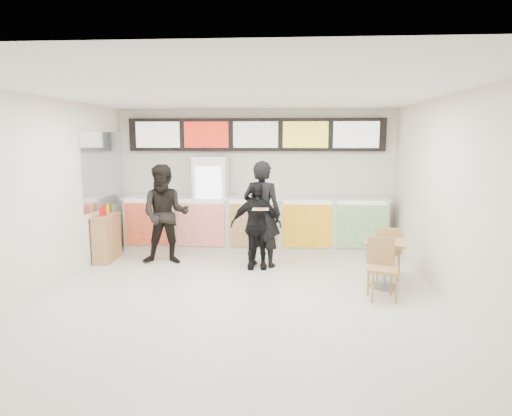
# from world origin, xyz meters

# --- Properties ---
(floor) EXTENTS (7.00, 7.00, 0.00)m
(floor) POSITION_xyz_m (0.00, 0.00, 0.00)
(floor) COLOR beige
(floor) RESTS_ON ground
(ceiling) EXTENTS (7.00, 7.00, 0.00)m
(ceiling) POSITION_xyz_m (0.00, 0.00, 3.00)
(ceiling) COLOR white
(ceiling) RESTS_ON wall_back
(wall_back) EXTENTS (6.00, 0.00, 6.00)m
(wall_back) POSITION_xyz_m (0.00, 3.50, 1.50)
(wall_back) COLOR silver
(wall_back) RESTS_ON floor
(wall_left) EXTENTS (0.00, 7.00, 7.00)m
(wall_left) POSITION_xyz_m (-3.00, 0.00, 1.50)
(wall_left) COLOR silver
(wall_left) RESTS_ON floor
(wall_right) EXTENTS (0.00, 7.00, 7.00)m
(wall_right) POSITION_xyz_m (3.00, 0.00, 1.50)
(wall_right) COLOR silver
(wall_right) RESTS_ON floor
(service_counter) EXTENTS (5.56, 0.77, 1.14)m
(service_counter) POSITION_xyz_m (0.00, 3.09, 0.57)
(service_counter) COLOR silver
(service_counter) RESTS_ON floor
(menu_board) EXTENTS (5.50, 0.14, 0.70)m
(menu_board) POSITION_xyz_m (0.00, 3.41, 2.45)
(menu_board) COLOR black
(menu_board) RESTS_ON wall_back
(drinks_fridge) EXTENTS (0.70, 0.67, 2.00)m
(drinks_fridge) POSITION_xyz_m (-0.93, 3.11, 1.00)
(drinks_fridge) COLOR white
(drinks_fridge) RESTS_ON floor
(mirror_panel) EXTENTS (0.01, 2.00, 1.50)m
(mirror_panel) POSITION_xyz_m (-2.99, 2.45, 1.75)
(mirror_panel) COLOR #B2B7BF
(mirror_panel) RESTS_ON wall_left
(customer_main) EXTENTS (0.82, 0.64, 1.98)m
(customer_main) POSITION_xyz_m (0.22, 1.85, 0.99)
(customer_main) COLOR black
(customer_main) RESTS_ON floor
(customer_left) EXTENTS (0.98, 0.79, 1.89)m
(customer_left) POSITION_xyz_m (-1.62, 1.93, 0.95)
(customer_left) COLOR black
(customer_left) RESTS_ON floor
(customer_mid) EXTENTS (0.97, 0.48, 1.60)m
(customer_mid) POSITION_xyz_m (0.12, 1.71, 0.80)
(customer_mid) COLOR black
(customer_mid) RESTS_ON floor
(pizza_slice) EXTENTS (0.36, 0.36, 0.02)m
(pizza_slice) POSITION_xyz_m (0.22, 1.40, 1.16)
(pizza_slice) COLOR beige
(pizza_slice) RESTS_ON customer_main
(cafe_table) EXTENTS (0.81, 1.61, 0.91)m
(cafe_table) POSITION_xyz_m (2.24, 0.72, 0.53)
(cafe_table) COLOR #B08150
(cafe_table) RESTS_ON floor
(condiment_ledge) EXTENTS (0.33, 0.81, 1.08)m
(condiment_ledge) POSITION_xyz_m (-2.82, 2.02, 0.46)
(condiment_ledge) COLOR #B08150
(condiment_ledge) RESTS_ON floor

